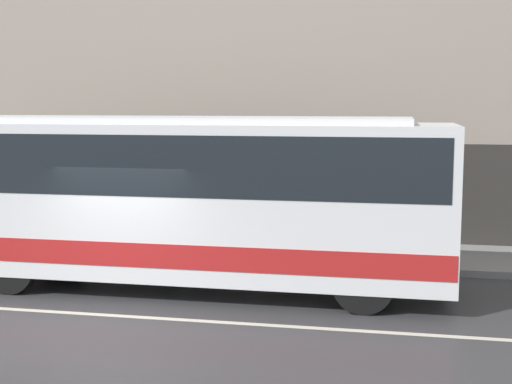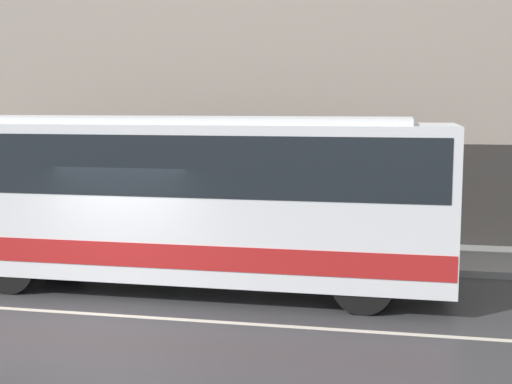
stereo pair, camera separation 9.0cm
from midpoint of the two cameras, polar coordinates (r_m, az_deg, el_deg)
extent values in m
plane|color=#38383A|center=(12.86, -12.26, -9.60)|extent=(60.00, 60.00, 0.00)
cube|color=gray|center=(17.81, -5.24, -4.50)|extent=(60.00, 2.90, 0.16)
cube|color=gray|center=(19.05, -4.02, 12.10)|extent=(60.00, 0.30, 10.62)
cube|color=#2D2B28|center=(18.97, -4.05, 0.06)|extent=(60.00, 0.06, 2.66)
cube|color=beige|center=(12.86, -12.26, -9.58)|extent=(54.00, 0.14, 0.01)
cube|color=white|center=(14.16, -6.75, -0.42)|extent=(10.76, 2.49, 2.93)
cube|color=#B21E1E|center=(14.31, -6.70, -4.05)|extent=(10.71, 2.52, 0.45)
cube|color=black|center=(14.09, -6.79, 2.51)|extent=(10.44, 2.51, 1.11)
cube|color=orange|center=(13.39, 15.48, 4.40)|extent=(0.12, 1.87, 0.28)
cube|color=white|center=(14.04, -6.84, 5.75)|extent=(9.15, 2.12, 0.12)
cylinder|color=black|center=(12.66, 8.37, -7.24)|extent=(1.08, 0.28, 1.08)
cylinder|color=black|center=(14.78, 8.82, -5.16)|extent=(1.08, 0.28, 1.08)
cylinder|color=black|center=(14.63, -19.25, -5.60)|extent=(1.08, 0.28, 1.08)
cylinder|color=black|center=(16.50, -15.42, -4.04)|extent=(1.08, 0.28, 1.08)
cylinder|color=#1E5933|center=(18.01, -7.06, -1.72)|extent=(0.36, 0.36, 1.49)
sphere|color=tan|center=(17.90, -7.11, 1.08)|extent=(0.27, 0.27, 0.27)
camera|label=1|loc=(0.05, -90.19, -0.02)|focal=50.00mm
camera|label=2|loc=(0.05, 89.81, 0.02)|focal=50.00mm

